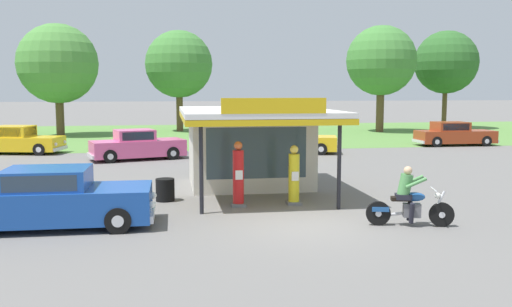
{
  "coord_description": "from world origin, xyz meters",
  "views": [
    {
      "loc": [
        -3.52,
        -13.85,
        3.57
      ],
      "look_at": [
        -0.59,
        4.46,
        1.4
      ],
      "focal_mm": 38.81,
      "sensor_mm": 36.0,
      "label": 1
    }
  ],
  "objects": [
    {
      "name": "spare_tire_stack",
      "position": [
        -3.64,
        3.82,
        0.36
      ],
      "size": [
        0.6,
        0.6,
        0.72
      ],
      "color": "black",
      "rests_on": "ground"
    },
    {
      "name": "grass_verge_strip",
      "position": [
        0.0,
        30.0,
        0.0
      ],
      "size": [
        120.0,
        24.0,
        0.01
      ],
      "primitive_type": "cube",
      "color": "#56843D",
      "rests_on": "ground"
    },
    {
      "name": "parked_car_back_row_far_right",
      "position": [
        -5.06,
        14.67,
        0.69
      ],
      "size": [
        5.09,
        3.07,
        1.53
      ],
      "color": "#E55993",
      "rests_on": "ground"
    },
    {
      "name": "gas_pump_nearside",
      "position": [
        -1.43,
        2.63,
        0.91
      ],
      "size": [
        0.44,
        0.44,
        2.0
      ],
      "color": "slate",
      "rests_on": "ground"
    },
    {
      "name": "featured_classic_sedan",
      "position": [
        -6.45,
        0.84,
        0.72
      ],
      "size": [
        5.08,
        2.08,
        1.55
      ],
      "color": "#19479E",
      "rests_on": "ground"
    },
    {
      "name": "tree_oak_distant_spare",
      "position": [
        21.32,
        33.09,
        5.95
      ],
      "size": [
        5.63,
        5.63,
        8.78
      ],
      "color": "brown",
      "rests_on": "ground"
    },
    {
      "name": "tree_oak_far_left",
      "position": [
        -11.65,
        30.31,
        5.46
      ],
      "size": [
        6.02,
        6.02,
        8.49
      ],
      "color": "brown",
      "rests_on": "ground"
    },
    {
      "name": "tree_oak_far_right",
      "position": [
        14.01,
        30.14,
        5.87
      ],
      "size": [
        5.76,
        5.76,
        8.79
      ],
      "color": "brown",
      "rests_on": "ground"
    },
    {
      "name": "gas_pump_offside",
      "position": [
        0.31,
        2.63,
        0.84
      ],
      "size": [
        0.44,
        0.44,
        1.85
      ],
      "color": "slate",
      "rests_on": "ground"
    },
    {
      "name": "parked_car_back_row_centre",
      "position": [
        -11.8,
        18.42,
        0.69
      ],
      "size": [
        5.16,
        2.87,
        1.54
      ],
      "color": "gold",
      "rests_on": "ground"
    },
    {
      "name": "motorcycle_with_rider",
      "position": [
        2.65,
        -0.5,
        0.65
      ],
      "size": [
        2.22,
        0.84,
        1.58
      ],
      "color": "black",
      "rests_on": "ground"
    },
    {
      "name": "tree_oak_right",
      "position": [
        -2.5,
        33.57,
        5.63
      ],
      "size": [
        5.64,
        5.64,
        8.47
      ],
      "color": "brown",
      "rests_on": "ground"
    },
    {
      "name": "service_station_kiosk",
      "position": [
        -0.56,
        5.96,
        1.66
      ],
      "size": [
        4.98,
        6.99,
        3.32
      ],
      "color": "beige",
      "rests_on": "ground"
    },
    {
      "name": "parked_car_back_row_right",
      "position": [
        14.44,
        18.68,
        0.69
      ],
      "size": [
        5.08,
        1.92,
        1.5
      ],
      "color": "#993819",
      "rests_on": "ground"
    },
    {
      "name": "ground_plane",
      "position": [
        0.0,
        0.0,
        0.0
      ],
      "size": [
        300.0,
        300.0,
        0.0
      ],
      "primitive_type": "plane",
      "color": "slate"
    },
    {
      "name": "parked_car_back_row_left",
      "position": [
        3.13,
        16.33,
        0.68
      ],
      "size": [
        5.77,
        3.24,
        1.51
      ],
      "color": "gold",
      "rests_on": "ground"
    }
  ]
}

